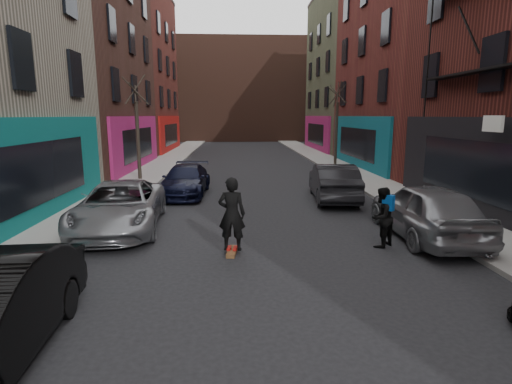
{
  "coord_description": "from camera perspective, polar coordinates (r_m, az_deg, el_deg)",
  "views": [
    {
      "loc": [
        -0.97,
        -4.06,
        3.55
      ],
      "look_at": [
        -0.43,
        6.07,
        1.6
      ],
      "focal_mm": 28.0,
      "sensor_mm": 36.0,
      "label": 1
    }
  ],
  "objects": [
    {
      "name": "parked_right_far",
      "position": [
        12.67,
        23.1,
        -2.41
      ],
      "size": [
        2.02,
        4.88,
        1.65
      ],
      "primitive_type": "imported",
      "rotation": [
        0.0,
        0.0,
        3.13
      ],
      "color": "gray",
      "rests_on": "ground"
    },
    {
      "name": "tree_left_far",
      "position": [
        22.67,
        -16.66,
        10.0
      ],
      "size": [
        2.0,
        2.0,
        6.5
      ],
      "primitive_type": null,
      "color": "black",
      "rests_on": "sidewalk_left"
    },
    {
      "name": "parked_left_far",
      "position": [
        13.27,
        -18.88,
        -1.92
      ],
      "size": [
        2.93,
        5.54,
        1.49
      ],
      "primitive_type": "imported",
      "rotation": [
        0.0,
        0.0,
        0.09
      ],
      "color": "gray",
      "rests_on": "ground"
    },
    {
      "name": "skateboarder",
      "position": [
        10.27,
        -3.49,
        -3.15
      ],
      "size": [
        0.75,
        0.54,
        1.92
      ],
      "primitive_type": "imported",
      "rotation": [
        0.0,
        0.0,
        3.02
      ],
      "color": "black",
      "rests_on": "skateboard"
    },
    {
      "name": "parked_left_end",
      "position": [
        18.25,
        -10.05,
        1.64
      ],
      "size": [
        2.1,
        4.71,
        1.34
      ],
      "primitive_type": "imported",
      "rotation": [
        0.0,
        0.0,
        -0.05
      ],
      "color": "black",
      "rests_on": "ground"
    },
    {
      "name": "pedestrian",
      "position": [
        11.38,
        17.5,
        -3.43
      ],
      "size": [
        1.02,
        0.99,
        1.65
      ],
      "rotation": [
        0.0,
        0.0,
        3.82
      ],
      "color": "black",
      "rests_on": "ground"
    },
    {
      "name": "building_far",
      "position": [
        60.16,
        -2.19,
        14.15
      ],
      "size": [
        40.0,
        10.0,
        14.0
      ],
      "primitive_type": "cube",
      "color": "#47281E",
      "rests_on": "ground"
    },
    {
      "name": "parked_right_end",
      "position": [
        17.25,
        10.97,
        1.43
      ],
      "size": [
        2.06,
        4.84,
        1.55
      ],
      "primitive_type": "imported",
      "rotation": [
        0.0,
        0.0,
        3.05
      ],
      "color": "black",
      "rests_on": "ground"
    },
    {
      "name": "skateboard",
      "position": [
        10.56,
        -3.42,
        -8.48
      ],
      "size": [
        0.32,
        0.82,
        0.1
      ],
      "primitive_type": "cube",
      "rotation": [
        0.0,
        0.0,
        -0.12
      ],
      "color": "brown",
      "rests_on": "ground"
    },
    {
      "name": "sidewalk_right",
      "position": [
        34.99,
        8.9,
        5.03
      ],
      "size": [
        2.5,
        84.0,
        0.13
      ],
      "primitive_type": "cube",
      "color": "gray",
      "rests_on": "ground"
    },
    {
      "name": "tree_right_far",
      "position": [
        28.96,
        11.48,
        10.63
      ],
      "size": [
        2.0,
        2.0,
        6.8
      ],
      "primitive_type": null,
      "color": "black",
      "rests_on": "sidewalk_right"
    },
    {
      "name": "sidewalk_left",
      "position": [
        34.64,
        -11.85,
        4.87
      ],
      "size": [
        2.5,
        84.0,
        0.13
      ],
      "primitive_type": "cube",
      "color": "gray",
      "rests_on": "ground"
    }
  ]
}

